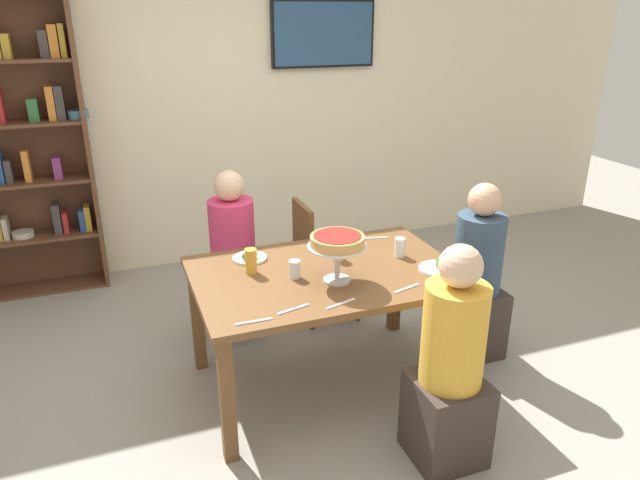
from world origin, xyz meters
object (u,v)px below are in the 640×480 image
television (323,34)px  salad_plate_near_diner (250,257)px  bookshelf (12,151)px  cutlery_spare_fork (374,238)px  diner_near_right (450,373)px  cutlery_knife_far (341,304)px  dining_table (326,286)px  diner_head_east (476,284)px  cutlery_knife_near (254,321)px  chair_far_right (318,255)px  salad_plate_far_diner (342,243)px  salad_plate_spare (440,267)px  cutlery_fork_near (293,309)px  deep_dish_pizza_stand (337,244)px  water_glass_clear_near (295,269)px  beer_glass_amber_tall (251,261)px  cutlery_fork_far (407,288)px  water_glass_clear_far (400,247)px  water_glass_clear_spare (338,252)px  diner_far_left (234,265)px

television → salad_plate_near_diner: television is taller
bookshelf → cutlery_spare_fork: 2.77m
diner_near_right → cutlery_knife_far: size_ratio=6.39×
dining_table → diner_head_east: diner_head_east is taller
cutlery_spare_fork → cutlery_knife_near: bearing=51.0°
cutlery_knife_near → chair_far_right: bearing=58.6°
salad_plate_far_diner → diner_near_right: bearing=-84.7°
salad_plate_spare → cutlery_fork_near: bearing=-170.3°
chair_far_right → cutlery_knife_far: size_ratio=4.83×
bookshelf → diner_near_right: (2.05, -2.80, -0.64)m
salad_plate_near_diner → cutlery_spare_fork: size_ratio=1.12×
deep_dish_pizza_stand → water_glass_clear_near: deep_dish_pizza_stand is taller
dining_table → cutlery_knife_far: (-0.08, -0.39, 0.09)m
salad_plate_spare → water_glass_clear_near: (-0.79, 0.19, 0.03)m
salad_plate_far_diner → beer_glass_amber_tall: (-0.63, -0.19, 0.05)m
cutlery_knife_near → diner_head_east: bearing=15.8°
cutlery_fork_far → chair_far_right: bearing=78.0°
dining_table → chair_far_right: 0.85m
salad_plate_far_diner → water_glass_clear_near: (-0.42, -0.34, 0.03)m
cutlery_fork_far → water_glass_clear_near: bearing=130.9°
television → cutlery_knife_far: size_ratio=5.08×
cutlery_fork_far → dining_table: bearing=116.0°
chair_far_right → cutlery_spare_fork: 0.55m
water_glass_clear_far → cutlery_fork_near: bearing=-152.8°
salad_plate_near_diner → salad_plate_far_diner: bearing=1.4°
water_glass_clear_far → water_glass_clear_spare: (-0.36, 0.08, -0.01)m
deep_dish_pizza_stand → cutlery_knife_near: 0.64m
salad_plate_spare → cutlery_knife_near: size_ratio=1.27×
chair_far_right → cutlery_fork_far: size_ratio=4.83×
salad_plate_far_diner → cutlery_spare_fork: salad_plate_far_diner is taller
diner_near_right → water_glass_clear_spare: bearing=13.1°
salad_plate_spare → cutlery_knife_far: size_ratio=1.27×
deep_dish_pizza_stand → salad_plate_far_diner: (0.22, 0.46, -0.20)m
diner_head_east → cutlery_spare_fork: size_ratio=6.39×
chair_far_right → cutlery_fork_near: 1.31m
deep_dish_pizza_stand → cutlery_fork_far: (0.31, -0.22, -0.21)m
dining_table → chair_far_right: size_ratio=1.70×
water_glass_clear_far → cutlery_fork_far: size_ratio=0.63×
salad_plate_spare → cutlery_knife_near: bearing=-169.7°
salad_plate_near_diner → cutlery_fork_far: salad_plate_near_diner is taller
salad_plate_far_diner → cutlery_fork_far: (0.09, -0.68, -0.01)m
dining_table → water_glass_clear_far: size_ratio=12.96×
diner_far_left → cutlery_fork_far: (0.67, -1.17, 0.25)m
dining_table → diner_head_east: bearing=-0.6°
cutlery_knife_far → cutlery_fork_far: bearing=-10.7°
diner_head_east → cutlery_spare_fork: (-0.54, 0.37, 0.25)m
beer_glass_amber_tall → cutlery_knife_far: beer_glass_amber_tall is taller
deep_dish_pizza_stand → water_glass_clear_far: bearing=21.0°
diner_near_right → deep_dish_pizza_stand: bearing=26.4°
salad_plate_spare → cutlery_fork_far: salad_plate_spare is taller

